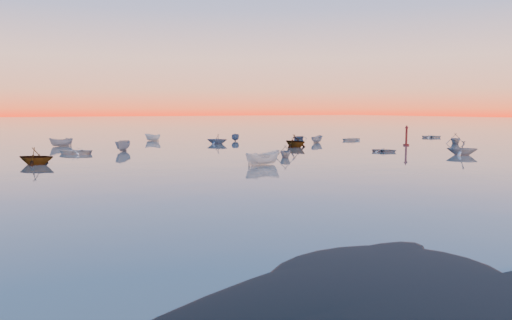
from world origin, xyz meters
TOP-DOWN VIEW (x-y plane):
  - ground at (0.00, 100.00)m, footprint 600.00×600.00m
  - moored_fleet at (0.00, 53.00)m, footprint 124.00×58.00m
  - boat_near_center at (3.42, 32.60)m, footprint 2.24×4.48m
  - boat_near_right at (32.10, 31.11)m, footprint 4.13×3.90m
  - channel_marker at (38.04, 47.51)m, footprint 0.98×0.98m

SIDE VIEW (x-z plane):
  - ground at x=0.00m, z-range 0.00..0.00m
  - moored_fleet at x=0.00m, z-range -0.60..0.60m
  - boat_near_center at x=3.42m, z-range -0.75..0.75m
  - boat_near_right at x=32.10m, z-range -0.69..0.69m
  - channel_marker at x=38.04m, z-range -0.37..3.11m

